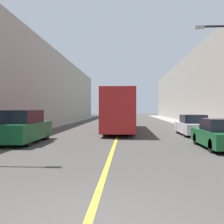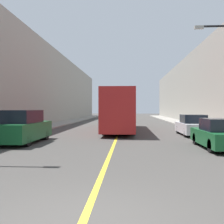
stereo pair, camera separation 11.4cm
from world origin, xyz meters
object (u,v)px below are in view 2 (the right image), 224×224
object	(u,v)px
car_right_near	(219,135)
bus	(120,110)
parked_suv_left	(22,128)
car_right_mid	(192,126)

from	to	relation	value
car_right_near	bus	bearing A→B (deg)	116.90
parked_suv_left	car_right_mid	bearing A→B (deg)	24.55
parked_suv_left	car_right_near	world-z (taller)	parked_suv_left
bus	parked_suv_left	bearing A→B (deg)	-121.41
parked_suv_left	car_right_mid	size ratio (longest dim) A/B	1.12
bus	car_right_near	xyz separation A→B (m)	(5.13, -10.10, -1.15)
bus	car_right_mid	xyz separation A→B (m)	(5.36, -3.78, -1.13)
bus	parked_suv_left	size ratio (longest dim) A/B	2.66
parked_suv_left	car_right_mid	xyz separation A→B (m)	(10.64, 4.86, -0.18)
bus	parked_suv_left	xyz separation A→B (m)	(-5.27, -8.64, -0.94)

